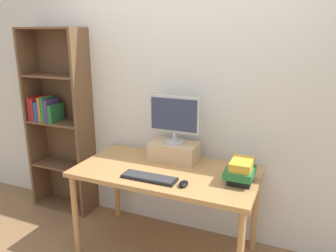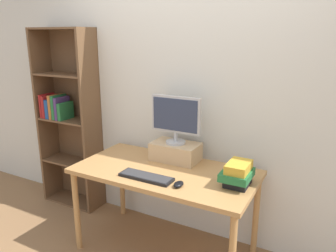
# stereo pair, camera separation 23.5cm
# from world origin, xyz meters

# --- Properties ---
(ground_plane) EXTENTS (12.00, 12.00, 0.00)m
(ground_plane) POSITION_xyz_m (0.00, 0.00, 0.00)
(ground_plane) COLOR olive
(back_wall) EXTENTS (7.00, 0.08, 2.60)m
(back_wall) POSITION_xyz_m (0.00, 0.46, 1.30)
(back_wall) COLOR silver
(back_wall) RESTS_ON ground_plane
(desk) EXTENTS (1.47, 0.75, 0.76)m
(desk) POSITION_xyz_m (0.00, 0.00, 0.68)
(desk) COLOR #B7844C
(desk) RESTS_ON ground_plane
(bookshelf_unit) EXTENTS (0.67, 0.28, 1.88)m
(bookshelf_unit) POSITION_xyz_m (-1.34, 0.31, 0.96)
(bookshelf_unit) COLOR brown
(bookshelf_unit) RESTS_ON ground_plane
(riser_box) EXTENTS (0.41, 0.25, 0.15)m
(riser_box) POSITION_xyz_m (-0.02, 0.23, 0.83)
(riser_box) COLOR tan
(riser_box) RESTS_ON desk
(computer_monitor) EXTENTS (0.45, 0.17, 0.41)m
(computer_monitor) POSITION_xyz_m (-0.02, 0.23, 1.14)
(computer_monitor) COLOR #B7B7BA
(computer_monitor) RESTS_ON riser_box
(keyboard) EXTENTS (0.43, 0.14, 0.02)m
(keyboard) POSITION_xyz_m (-0.05, -0.21, 0.77)
(keyboard) COLOR black
(keyboard) RESTS_ON desk
(computer_mouse) EXTENTS (0.06, 0.10, 0.04)m
(computer_mouse) POSITION_xyz_m (0.23, -0.22, 0.78)
(computer_mouse) COLOR black
(computer_mouse) RESTS_ON desk
(book_stack) EXTENTS (0.20, 0.26, 0.18)m
(book_stack) POSITION_xyz_m (0.60, 0.00, 0.85)
(book_stack) COLOR black
(book_stack) RESTS_ON desk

